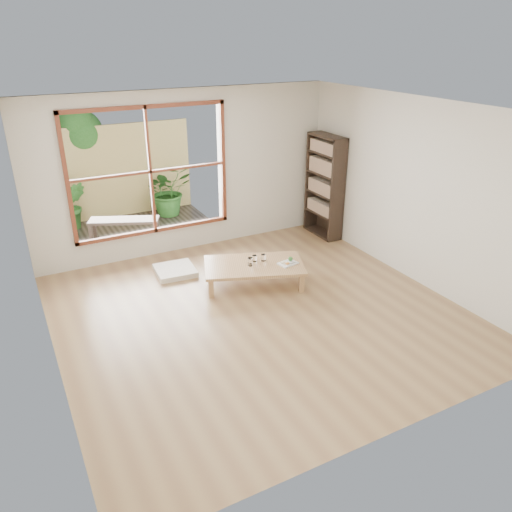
{
  "coord_description": "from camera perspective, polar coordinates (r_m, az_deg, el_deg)",
  "views": [
    {
      "loc": [
        -2.67,
        -5.02,
        3.4
      ],
      "look_at": [
        0.25,
        0.52,
        0.55
      ],
      "focal_mm": 35.0,
      "sensor_mm": 36.0,
      "label": 1
    }
  ],
  "objects": [
    {
      "name": "ground",
      "position": [
        6.62,
        0.18,
        -6.4
      ],
      "size": [
        5.0,
        5.0,
        0.0
      ],
      "primitive_type": "plane",
      "color": "#9C7B4E",
      "rests_on": "ground"
    },
    {
      "name": "low_table",
      "position": [
        7.21,
        -0.24,
        -1.21
      ],
      "size": [
        1.61,
        1.25,
        0.31
      ],
      "rotation": [
        0.0,
        0.0,
        -0.36
      ],
      "color": "tan",
      "rests_on": "ground"
    },
    {
      "name": "floor_cushion",
      "position": [
        7.72,
        -9.22,
        -1.66
      ],
      "size": [
        0.62,
        0.62,
        0.08
      ],
      "primitive_type": "cube",
      "rotation": [
        0.0,
        0.0,
        -0.08
      ],
      "color": "white",
      "rests_on": "ground"
    },
    {
      "name": "bookshelf",
      "position": [
        8.9,
        7.85,
        7.89
      ],
      "size": [
        0.29,
        0.8,
        1.79
      ],
      "primitive_type": "cube",
      "color": "#2D2019",
      "rests_on": "ground"
    },
    {
      "name": "glass_tall",
      "position": [
        7.13,
        -0.68,
        -0.64
      ],
      "size": [
        0.07,
        0.07,
        0.12
      ],
      "primitive_type": "cylinder",
      "color": "silver",
      "rests_on": "low_table"
    },
    {
      "name": "glass_mid",
      "position": [
        7.29,
        0.84,
        -0.18
      ],
      "size": [
        0.07,
        0.07,
        0.1
      ],
      "primitive_type": "cylinder",
      "color": "silver",
      "rests_on": "low_table"
    },
    {
      "name": "glass_short",
      "position": [
        7.28,
        -0.16,
        -0.26
      ],
      "size": [
        0.07,
        0.07,
        0.09
      ],
      "primitive_type": "cylinder",
      "color": "silver",
      "rests_on": "low_table"
    },
    {
      "name": "glass_small",
      "position": [
        7.22,
        -0.66,
        -0.52
      ],
      "size": [
        0.06,
        0.06,
        0.08
      ],
      "primitive_type": "cylinder",
      "color": "silver",
      "rests_on": "low_table"
    },
    {
      "name": "food_tray",
      "position": [
        7.23,
        3.7,
        -0.72
      ],
      "size": [
        0.3,
        0.24,
        0.08
      ],
      "rotation": [
        0.0,
        0.0,
        0.2
      ],
      "color": "white",
      "rests_on": "low_table"
    },
    {
      "name": "deck",
      "position": [
        9.46,
        -13.26,
        2.72
      ],
      "size": [
        2.8,
        2.0,
        0.05
      ],
      "primitive_type": "cube",
      "color": "#3A332A",
      "rests_on": "ground"
    },
    {
      "name": "garden_bench",
      "position": [
        8.99,
        -14.85,
        3.74
      ],
      "size": [
        1.23,
        0.8,
        0.38
      ],
      "rotation": [
        0.0,
        0.0,
        -0.42
      ],
      "color": "#2D2019",
      "rests_on": "deck"
    },
    {
      "name": "bamboo_fence",
      "position": [
        10.12,
        -15.29,
        9.3
      ],
      "size": [
        2.8,
        0.06,
        1.8
      ],
      "primitive_type": "cube",
      "color": "tan",
      "rests_on": "ground"
    },
    {
      "name": "shrub_right",
      "position": [
        10.03,
        -9.97,
        7.39
      ],
      "size": [
        0.98,
        0.88,
        0.99
      ],
      "primitive_type": "imported",
      "rotation": [
        0.0,
        0.0,
        0.13
      ],
      "color": "#285A21",
      "rests_on": "deck"
    },
    {
      "name": "shrub_left",
      "position": [
        9.77,
        -20.18,
        5.46
      ],
      "size": [
        0.5,
        0.41,
        0.88
      ],
      "primitive_type": "imported",
      "rotation": [
        0.0,
        0.0,
        -0.04
      ],
      "color": "#285A21",
      "rests_on": "deck"
    },
    {
      "name": "garden_tree",
      "position": [
        10.14,
        -19.97,
        12.97
      ],
      "size": [
        1.04,
        0.85,
        2.22
      ],
      "color": "#4C3D2D",
      "rests_on": "ground"
    }
  ]
}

